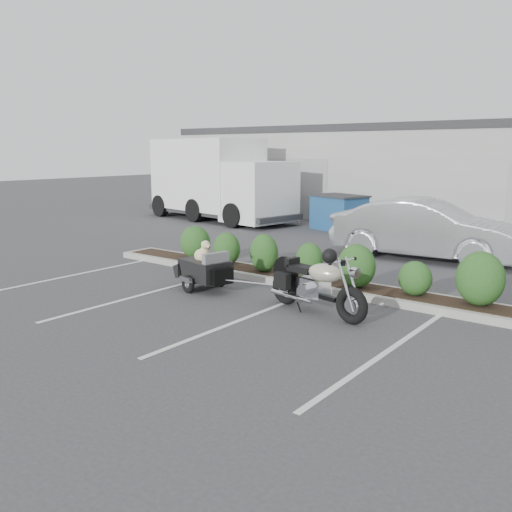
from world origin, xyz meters
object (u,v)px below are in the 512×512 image
Objects in this scene: pet_trailer at (205,269)px; sedan at (426,229)px; dumpster at (339,212)px; delivery_truck at (219,181)px; motorcycle at (316,285)px.

sedan reaches higher than pet_trailer.
pet_trailer is 0.81× the size of dumpster.
pet_trailer is 12.00m from delivery_truck.
delivery_truck is at bearing 150.34° from motorcycle.
delivery_truck is (-10.17, 2.98, 0.82)m from sedan.
motorcycle is 10.85m from dumpster.
dumpster is 5.65m from delivery_truck.
sedan is at bearing -7.04° from delivery_truck.
dumpster is at bearing 128.55° from motorcycle.
sedan is (-0.29, 6.20, 0.29)m from motorcycle.
dumpster is at bearing 14.37° from delivery_truck.
dumpster is (-4.91, 9.67, 0.13)m from motorcycle.
dumpster reaches higher than pet_trailer.
motorcycle is 0.30× the size of delivery_truck.
pet_trailer is at bearing -59.62° from dumpster.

